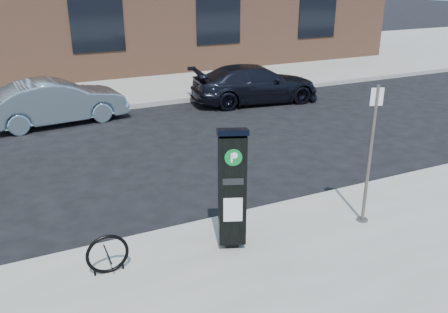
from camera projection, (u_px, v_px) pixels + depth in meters
ground at (248, 218)px, 8.44m from camera, size 120.00×120.00×0.00m
sidewalk_far at (93, 73)px, 20.18m from camera, size 60.00×12.00×0.15m
curb_near at (248, 215)px, 8.39m from camera, size 60.00×0.12×0.16m
curb_far at (129, 107)px, 15.15m from camera, size 60.00×0.12×0.16m
parking_kiosk at (232, 187)px, 6.98m from camera, size 0.55×0.52×1.92m
sign_pole at (370, 157)px, 7.63m from camera, size 0.20×0.19×2.34m
bike_rack at (108, 254)px, 6.56m from camera, size 0.60×0.06×0.60m
car_silver at (56, 102)px, 13.52m from camera, size 3.99×1.75×1.27m
car_dark at (255, 84)px, 15.76m from camera, size 4.47×2.26×1.24m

